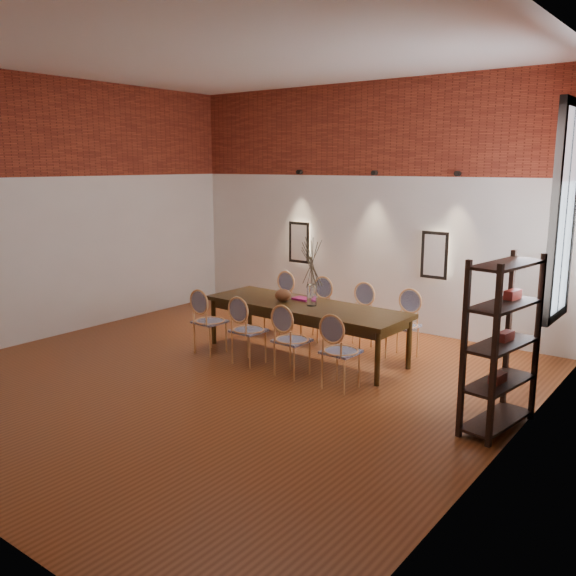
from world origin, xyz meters
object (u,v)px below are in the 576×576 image
Objects in this scene: chair_near_d at (341,351)px; chair_far_c at (357,317)px; bowl at (283,295)px; chair_far_a at (278,303)px; chair_near_b at (249,330)px; shelving_rack at (502,344)px; dining_table at (305,330)px; book at (302,299)px; chair_near_a at (210,321)px; chair_near_c at (292,340)px; chair_far_d at (403,326)px; vase at (312,295)px; chair_far_b at (316,310)px.

chair_near_d and chair_far_c have the same top height.
chair_near_d reaches higher than bowl.
bowl is (0.75, -0.84, 0.37)m from chair_far_a.
chair_near_b is 1.00× the size of chair_far_c.
chair_near_b is 0.81m from bowl.
dining_table is at bearing 173.73° from shelving_rack.
bowl is 0.30m from book.
chair_near_c is at bearing 0.00° from chair_near_a.
chair_near_c is (1.51, -0.05, 0.00)m from chair_near_a.
chair_far_d is (0.81, 1.51, 0.00)m from chair_near_c.
chair_near_a is at bearing -172.43° from shelving_rack.
chair_near_d is at bearing 145.97° from chair_far_a.
shelving_rack is at bearing -17.31° from book.
shelving_rack is (3.41, -0.04, 0.43)m from chair_near_b.
chair_near_b is 1.51m from chair_near_d.
chair_far_c is 0.76m from chair_far_d.
vase reaches higher than chair_near_d.
chair_near_a is 2.27m from chair_near_d.
vase is 1.15× the size of book.
chair_near_c is 1.00× the size of chair_far_d.
chair_near_a and chair_near_c have the same top height.
shelving_rack is (1.90, 0.02, 0.43)m from chair_near_d.
chair_near_a is 1.53m from vase.
chair_far_a is at bearing 146.67° from book.
bowl is (-0.36, -0.04, 0.46)m from dining_table.
shelving_rack is at bearing -12.59° from bowl.
vase reaches higher than chair_far_d.
bowl is at bearing 47.93° from chair_far_c.
chair_near_b is 0.76m from chair_near_c.
chair_far_c reaches higher than book.
chair_far_d is 2.42m from shelving_rack.
dining_table is 0.54m from vase.
chair_far_c is at bearing 0.00° from chair_far_d.
chair_near_d is 1.71m from chair_far_c.
chair_far_b is at bearing 90.00° from chair_near_b.
book is (0.21, 0.96, 0.30)m from chair_near_b.
dining_table is 0.86m from chair_near_b.
chair_near_a is 1.00× the size of chair_far_b.
chair_near_d and chair_far_d have the same top height.
vase is (0.47, -0.78, 0.43)m from chair_far_b.
book is at bearing 135.66° from dining_table.
dining_table is at bearing 34.03° from chair_far_d.
bowl is (0.05, 0.72, 0.37)m from chair_near_b.
bowl is at bearing -176.07° from vase.
bowl is (-1.47, 0.77, 0.37)m from chair_near_d.
chair_near_d is 1.34m from vase.
chair_near_b is 1.03m from book.
chair_near_a is at bearing 45.36° from chair_far_c.
chair_far_b is 1.00× the size of chair_far_c.
chair_far_a reaches higher than book.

